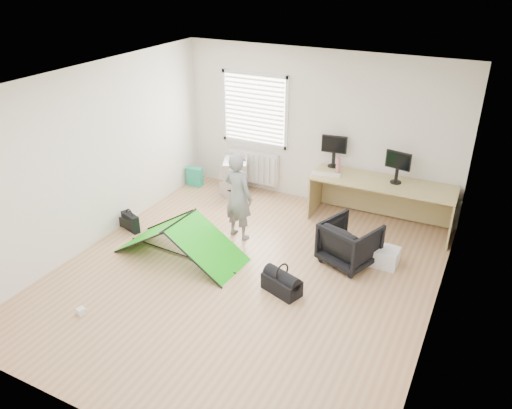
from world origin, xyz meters
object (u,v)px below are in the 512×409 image
at_px(storage_crate, 382,256).
at_px(laptop_bag, 131,222).
at_px(office_chair, 350,243).
at_px(person, 238,196).
at_px(thermos, 338,166).
at_px(filing_cabinet, 236,177).
at_px(kite, 180,238).
at_px(monitor_left, 334,155).
at_px(duffel_bag, 282,285).
at_px(desk, 380,204).
at_px(monitor_right, 397,171).

bearing_deg(storage_crate, laptop_bag, -167.59).
distance_m(office_chair, person, 1.83).
distance_m(thermos, office_chair, 1.62).
height_order(office_chair, person, person).
bearing_deg(person, thermos, -115.51).
relative_size(person, laptop_bag, 3.69).
height_order(filing_cabinet, kite, filing_cabinet).
bearing_deg(thermos, person, -128.63).
distance_m(kite, laptop_bag, 1.22).
distance_m(monitor_left, kite, 3.01).
xyz_separation_m(monitor_left, duffel_bag, (0.26, -2.68, -0.87)).
height_order(desk, duffel_bag, desk).
distance_m(desk, monitor_right, 0.62).
bearing_deg(desk, monitor_right, 18.12).
xyz_separation_m(filing_cabinet, office_chair, (2.62, -1.35, 0.00)).
distance_m(monitor_left, monitor_right, 1.13).
bearing_deg(storage_crate, thermos, 133.48).
bearing_deg(desk, monitor_left, 162.95).
height_order(person, laptop_bag, person).
distance_m(desk, monitor_left, 1.13).
height_order(filing_cabinet, laptop_bag, filing_cabinet).
xyz_separation_m(desk, monitor_left, (-0.93, 0.26, 0.60)).
height_order(monitor_left, storage_crate, monitor_left).
bearing_deg(monitor_left, duffel_bag, -91.87).
distance_m(monitor_left, office_chair, 1.91).
bearing_deg(office_chair, monitor_left, -41.57).
xyz_separation_m(desk, person, (-1.89, -1.38, 0.32)).
bearing_deg(duffel_bag, kite, -165.30).
bearing_deg(kite, laptop_bag, 169.68).
bearing_deg(desk, filing_cabinet, 178.05).
distance_m(monitor_right, office_chair, 1.56).
xyz_separation_m(monitor_right, office_chair, (-0.28, -1.39, -0.65)).
bearing_deg(monitor_right, office_chair, -90.54).
distance_m(monitor_left, storage_crate, 2.08).
relative_size(desk, laptop_bag, 5.97).
xyz_separation_m(kite, laptop_bag, (-1.18, 0.28, -0.16)).
distance_m(thermos, person, 1.81).
relative_size(filing_cabinet, laptop_bag, 1.71).
distance_m(desk, kite, 3.30).
xyz_separation_m(monitor_right, duffel_bag, (-0.86, -2.48, -0.86)).
bearing_deg(thermos, duffel_bag, -87.70).
xyz_separation_m(monitor_right, kite, (-2.57, -2.35, -0.68)).
distance_m(filing_cabinet, laptop_bag, 2.20).
bearing_deg(filing_cabinet, laptop_bag, -136.56).
distance_m(person, storage_crate, 2.32).
bearing_deg(desk, office_chair, -95.58).
height_order(monitor_left, duffel_bag, monitor_left).
height_order(storage_crate, laptop_bag, laptop_bag).
bearing_deg(laptop_bag, thermos, 56.37).
distance_m(filing_cabinet, person, 1.68).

